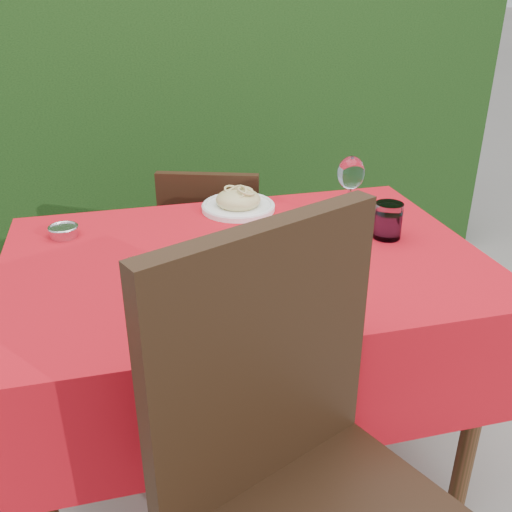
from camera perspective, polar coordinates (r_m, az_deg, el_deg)
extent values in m
plane|color=slate|center=(1.96, -0.98, -20.05)|extent=(60.00, 60.00, 0.00)
cube|color=black|center=(2.96, -8.23, 13.74)|extent=(3.20, 0.55, 1.60)
cube|color=#4C2A18|center=(1.53, -1.19, -0.91)|extent=(1.20, 0.80, 0.04)
cylinder|color=#4C2A18|center=(1.47, -20.33, -22.36)|extent=(0.05, 0.05, 0.70)
cylinder|color=#4C2A18|center=(1.68, 20.83, -15.32)|extent=(0.05, 0.05, 0.70)
cylinder|color=#4C2A18|center=(1.99, -18.88, -7.83)|extent=(0.05, 0.05, 0.70)
cylinder|color=#4C2A18|center=(2.15, 10.98, -4.15)|extent=(0.05, 0.05, 0.70)
cube|color=red|center=(1.59, -1.14, -5.15)|extent=(1.26, 0.86, 0.32)
cube|color=black|center=(1.03, 0.75, -10.39)|extent=(0.46, 0.23, 0.52)
cube|color=black|center=(2.31, -3.93, -0.37)|extent=(0.46, 0.46, 0.03)
cube|color=black|center=(2.08, -4.74, 2.99)|extent=(0.35, 0.15, 0.40)
cylinder|color=black|center=(2.53, 0.20, -3.07)|extent=(0.03, 0.03, 0.37)
cylinder|color=black|center=(2.57, -6.75, -2.78)|extent=(0.03, 0.03, 0.37)
cylinder|color=black|center=(2.26, -0.40, -6.87)|extent=(0.03, 0.03, 0.37)
cylinder|color=black|center=(2.30, -8.18, -6.47)|extent=(0.03, 0.03, 0.37)
cylinder|color=white|center=(1.41, 2.30, -1.63)|extent=(0.32, 0.32, 0.02)
cylinder|color=#C1711A|center=(1.40, 2.31, -0.93)|extent=(0.38, 0.38, 0.02)
cylinder|color=#950C09|center=(1.40, 2.32, -0.40)|extent=(0.31, 0.31, 0.01)
cylinder|color=white|center=(1.82, -1.78, 4.89)|extent=(0.23, 0.23, 0.02)
ellipsoid|color=#D1C282|center=(1.81, -1.79, 5.66)|extent=(0.19, 0.19, 0.06)
cylinder|color=silver|center=(1.65, 13.06, 3.46)|extent=(0.08, 0.08, 0.10)
cylinder|color=#95B9CB|center=(1.65, 13.00, 2.96)|extent=(0.07, 0.07, 0.07)
cylinder|color=white|center=(1.77, 9.15, 3.76)|extent=(0.07, 0.07, 0.01)
cylinder|color=white|center=(1.75, 9.27, 5.39)|extent=(0.01, 0.01, 0.10)
ellipsoid|color=white|center=(1.72, 9.49, 8.20)|extent=(0.08, 0.08, 0.10)
cube|color=silver|center=(1.46, -11.17, -1.47)|extent=(0.06, 0.16, 0.00)
cylinder|color=silver|center=(1.71, -18.67, 2.29)|extent=(0.08, 0.08, 0.03)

